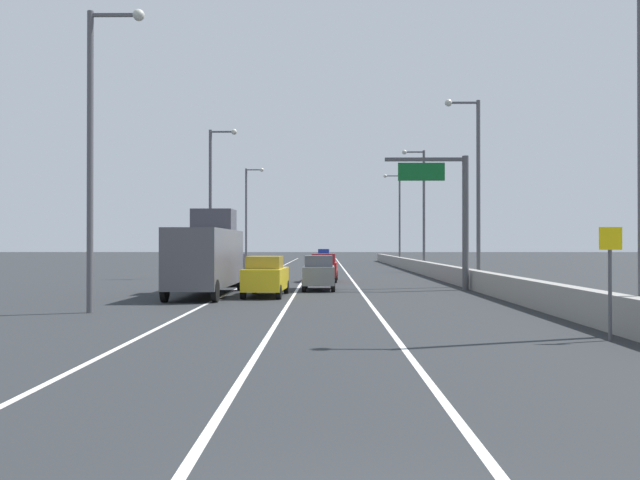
{
  "coord_description": "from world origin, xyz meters",
  "views": [
    {
      "loc": [
        -0.41,
        -5.12,
        2.54
      ],
      "look_at": [
        -0.74,
        36.01,
        2.82
      ],
      "focal_mm": 37.8,
      "sensor_mm": 36.0,
      "label": 1
    }
  ],
  "objects_px": {
    "lamp_post_left_near": "(96,140)",
    "car_yellow_3": "(266,276)",
    "car_red_1": "(324,268)",
    "lamp_post_right_near": "(634,106)",
    "lamp_post_left_far": "(248,211)",
    "box_truck": "(207,255)",
    "overhead_sign_gantry": "(452,205)",
    "lamp_post_left_mid": "(213,193)",
    "speed_advisory_sign": "(610,274)",
    "car_blue_4": "(324,256)",
    "lamp_post_right_third": "(421,203)",
    "car_black_2": "(232,270)",
    "lamp_post_right_fourth": "(398,213)",
    "car_gray_0": "(319,273)",
    "lamp_post_right_second": "(475,180)"
  },
  "relations": [
    {
      "from": "overhead_sign_gantry",
      "to": "box_truck",
      "type": "relative_size",
      "value": 0.83
    },
    {
      "from": "overhead_sign_gantry",
      "to": "car_yellow_3",
      "type": "height_order",
      "value": "overhead_sign_gantry"
    },
    {
      "from": "lamp_post_right_fourth",
      "to": "car_blue_4",
      "type": "height_order",
      "value": "lamp_post_right_fourth"
    },
    {
      "from": "car_yellow_3",
      "to": "car_blue_4",
      "type": "bearing_deg",
      "value": 87.45
    },
    {
      "from": "lamp_post_right_second",
      "to": "lamp_post_right_third",
      "type": "xyz_separation_m",
      "value": [
        -0.11,
        21.62,
        0.0
      ]
    },
    {
      "from": "lamp_post_left_far",
      "to": "car_blue_4",
      "type": "distance_m",
      "value": 19.72
    },
    {
      "from": "lamp_post_left_near",
      "to": "car_black_2",
      "type": "xyz_separation_m",
      "value": [
        2.68,
        16.92,
        -5.45
      ]
    },
    {
      "from": "car_red_1",
      "to": "lamp_post_right_near",
      "type": "bearing_deg",
      "value": -72.18
    },
    {
      "from": "lamp_post_right_third",
      "to": "lamp_post_left_far",
      "type": "relative_size",
      "value": 1.0
    },
    {
      "from": "lamp_post_left_far",
      "to": "car_blue_4",
      "type": "bearing_deg",
      "value": 62.91
    },
    {
      "from": "lamp_post_right_fourth",
      "to": "car_blue_4",
      "type": "distance_m",
      "value": 14.59
    },
    {
      "from": "lamp_post_right_fourth",
      "to": "car_black_2",
      "type": "distance_m",
      "value": 44.84
    },
    {
      "from": "speed_advisory_sign",
      "to": "car_yellow_3",
      "type": "xyz_separation_m",
      "value": [
        -10.45,
        15.1,
        -0.78
      ]
    },
    {
      "from": "lamp_post_left_far",
      "to": "box_truck",
      "type": "distance_m",
      "value": 43.73
    },
    {
      "from": "lamp_post_right_fourth",
      "to": "overhead_sign_gantry",
      "type": "bearing_deg",
      "value": -92.4
    },
    {
      "from": "speed_advisory_sign",
      "to": "lamp_post_right_near",
      "type": "height_order",
      "value": "lamp_post_right_near"
    },
    {
      "from": "lamp_post_right_near",
      "to": "car_gray_0",
      "type": "height_order",
      "value": "lamp_post_right_near"
    },
    {
      "from": "overhead_sign_gantry",
      "to": "lamp_post_left_far",
      "type": "distance_m",
      "value": 42.4
    },
    {
      "from": "car_red_1",
      "to": "box_truck",
      "type": "bearing_deg",
      "value": -114.4
    },
    {
      "from": "car_gray_0",
      "to": "car_blue_4",
      "type": "bearing_deg",
      "value": 89.84
    },
    {
      "from": "lamp_post_right_third",
      "to": "box_truck",
      "type": "relative_size",
      "value": 1.25
    },
    {
      "from": "car_black_2",
      "to": "car_gray_0",
      "type": "bearing_deg",
      "value": -39.04
    },
    {
      "from": "lamp_post_left_mid",
      "to": "car_black_2",
      "type": "relative_size",
      "value": 2.72
    },
    {
      "from": "lamp_post_left_far",
      "to": "lamp_post_right_third",
      "type": "bearing_deg",
      "value": -39.59
    },
    {
      "from": "speed_advisory_sign",
      "to": "lamp_post_left_mid",
      "type": "bearing_deg",
      "value": 115.85
    },
    {
      "from": "lamp_post_right_fourth",
      "to": "car_gray_0",
      "type": "xyz_separation_m",
      "value": [
        -9.39,
        -46.4,
        -5.46
      ]
    },
    {
      "from": "lamp_post_right_second",
      "to": "car_gray_0",
      "type": "height_order",
      "value": "lamp_post_right_second"
    },
    {
      "from": "lamp_post_left_far",
      "to": "car_red_1",
      "type": "height_order",
      "value": "lamp_post_left_far"
    },
    {
      "from": "lamp_post_left_near",
      "to": "lamp_post_left_far",
      "type": "xyz_separation_m",
      "value": [
        -0.3,
        51.89,
        0.0
      ]
    },
    {
      "from": "lamp_post_left_far",
      "to": "lamp_post_left_near",
      "type": "bearing_deg",
      "value": -89.66
    },
    {
      "from": "lamp_post_left_mid",
      "to": "lamp_post_left_near",
      "type": "bearing_deg",
      "value": -90.08
    },
    {
      "from": "speed_advisory_sign",
      "to": "lamp_post_right_second",
      "type": "bearing_deg",
      "value": 86.31
    },
    {
      "from": "lamp_post_left_mid",
      "to": "car_red_1",
      "type": "xyz_separation_m",
      "value": [
        8.4,
        -4.68,
        -5.47
      ]
    },
    {
      "from": "car_blue_4",
      "to": "box_truck",
      "type": "relative_size",
      "value": 0.5
    },
    {
      "from": "lamp_post_left_near",
      "to": "car_blue_4",
      "type": "bearing_deg",
      "value": 83.1
    },
    {
      "from": "car_gray_0",
      "to": "car_red_1",
      "type": "xyz_separation_m",
      "value": [
        0.27,
        8.8,
        -0.01
      ]
    },
    {
      "from": "lamp_post_right_third",
      "to": "car_red_1",
      "type": "bearing_deg",
      "value": -119.33
    },
    {
      "from": "lamp_post_right_fourth",
      "to": "lamp_post_left_mid",
      "type": "height_order",
      "value": "same"
    },
    {
      "from": "overhead_sign_gantry",
      "to": "lamp_post_left_mid",
      "type": "bearing_deg",
      "value": 139.48
    },
    {
      "from": "overhead_sign_gantry",
      "to": "lamp_post_right_third",
      "type": "distance_m",
      "value": 24.74
    },
    {
      "from": "lamp_post_right_second",
      "to": "lamp_post_left_near",
      "type": "height_order",
      "value": "same"
    },
    {
      "from": "lamp_post_right_fourth",
      "to": "box_truck",
      "type": "bearing_deg",
      "value": -106.49
    },
    {
      "from": "speed_advisory_sign",
      "to": "car_red_1",
      "type": "xyz_separation_m",
      "value": [
        -7.62,
        28.4,
        -0.81
      ]
    },
    {
      "from": "lamp_post_right_near",
      "to": "lamp_post_left_mid",
      "type": "height_order",
      "value": "same"
    },
    {
      "from": "car_black_2",
      "to": "car_blue_4",
      "type": "height_order",
      "value": "car_black_2"
    },
    {
      "from": "lamp_post_left_near",
      "to": "lamp_post_left_mid",
      "type": "relative_size",
      "value": 1.0
    },
    {
      "from": "car_black_2",
      "to": "overhead_sign_gantry",
      "type": "bearing_deg",
      "value": -18.33
    },
    {
      "from": "lamp_post_right_second",
      "to": "lamp_post_left_far",
      "type": "distance_m",
      "value": 40.42
    },
    {
      "from": "car_gray_0",
      "to": "lamp_post_left_mid",
      "type": "bearing_deg",
      "value": 121.1
    },
    {
      "from": "lamp_post_left_near",
      "to": "car_yellow_3",
      "type": "relative_size",
      "value": 2.41
    }
  ]
}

